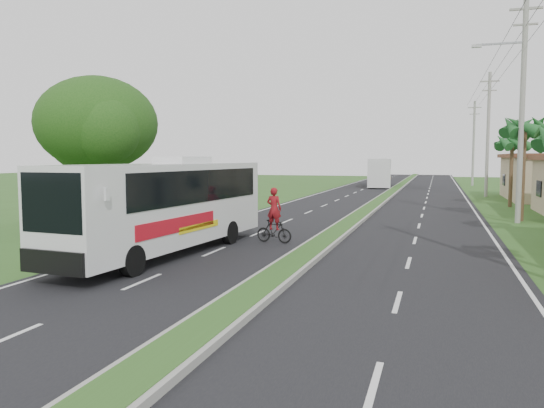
% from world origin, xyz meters
% --- Properties ---
extents(ground, '(180.00, 180.00, 0.00)m').
position_xyz_m(ground, '(0.00, 0.00, 0.00)').
color(ground, '#30551F').
rests_on(ground, ground).
extents(road_asphalt, '(14.00, 160.00, 0.02)m').
position_xyz_m(road_asphalt, '(0.00, 20.00, 0.01)').
color(road_asphalt, black).
rests_on(road_asphalt, ground).
extents(median_strip, '(1.20, 160.00, 0.18)m').
position_xyz_m(median_strip, '(0.00, 20.00, 0.10)').
color(median_strip, gray).
rests_on(median_strip, ground).
extents(lane_edge_left, '(0.12, 160.00, 0.01)m').
position_xyz_m(lane_edge_left, '(-6.70, 20.00, 0.00)').
color(lane_edge_left, silver).
rests_on(lane_edge_left, ground).
extents(lane_edge_right, '(0.12, 160.00, 0.01)m').
position_xyz_m(lane_edge_right, '(6.70, 20.00, 0.00)').
color(lane_edge_right, silver).
rests_on(lane_edge_right, ground).
extents(palm_verge_c, '(2.40, 2.40, 5.85)m').
position_xyz_m(palm_verge_c, '(8.80, 19.00, 5.12)').
color(palm_verge_c, '#473321').
rests_on(palm_verge_c, ground).
extents(palm_verge_d, '(2.40, 2.40, 5.25)m').
position_xyz_m(palm_verge_d, '(9.30, 28.00, 4.55)').
color(palm_verge_d, '#473321').
rests_on(palm_verge_d, ground).
extents(shade_tree, '(6.30, 6.00, 7.54)m').
position_xyz_m(shade_tree, '(-12.11, 10.02, 5.03)').
color(shade_tree, '#473321').
rests_on(shade_tree, ground).
extents(utility_pole_b, '(3.20, 0.28, 12.00)m').
position_xyz_m(utility_pole_b, '(8.47, 18.00, 6.26)').
color(utility_pole_b, gray).
rests_on(utility_pole_b, ground).
extents(utility_pole_c, '(1.60, 0.28, 11.00)m').
position_xyz_m(utility_pole_c, '(8.50, 38.00, 5.67)').
color(utility_pole_c, gray).
rests_on(utility_pole_c, ground).
extents(utility_pole_d, '(1.60, 0.28, 10.50)m').
position_xyz_m(utility_pole_d, '(8.50, 58.00, 5.42)').
color(utility_pole_d, gray).
rests_on(utility_pole_d, ground).
extents(coach_bus_main, '(3.18, 11.09, 3.54)m').
position_xyz_m(coach_bus_main, '(-4.88, 4.11, 1.94)').
color(coach_bus_main, silver).
rests_on(coach_bus_main, ground).
extents(coach_bus_far, '(3.51, 11.77, 3.38)m').
position_xyz_m(coach_bus_far, '(-2.37, 52.32, 1.92)').
color(coach_bus_far, silver).
rests_on(coach_bus_far, ground).
extents(motorcyclist, '(1.61, 0.67, 2.29)m').
position_xyz_m(motorcyclist, '(-2.00, 7.68, 0.87)').
color(motorcyclist, black).
rests_on(motorcyclist, ground).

